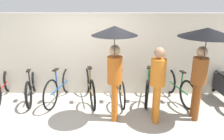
% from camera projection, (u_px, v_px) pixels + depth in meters
% --- Properties ---
extents(ground_plane, '(30.00, 30.00, 0.00)m').
position_uv_depth(ground_plane, '(83.00, 129.00, 4.54)').
color(ground_plane, '#9E998E').
extents(back_wall, '(13.82, 0.12, 2.23)m').
position_uv_depth(back_wall, '(90.00, 55.00, 5.94)').
color(back_wall, beige).
rests_on(back_wall, ground).
extents(parked_bicycle_0, '(0.50, 1.76, 1.00)m').
position_uv_depth(parked_bicycle_0, '(2.00, 86.00, 5.78)').
color(parked_bicycle_0, black).
rests_on(parked_bicycle_0, ground).
extents(parked_bicycle_1, '(0.52, 1.72, 0.99)m').
position_uv_depth(parked_bicycle_1, '(32.00, 86.00, 5.80)').
color(parked_bicycle_1, black).
rests_on(parked_bicycle_1, ground).
extents(parked_bicycle_2, '(0.53, 1.79, 0.98)m').
position_uv_depth(parked_bicycle_2, '(60.00, 86.00, 5.74)').
color(parked_bicycle_2, black).
rests_on(parked_bicycle_2, ground).
extents(parked_bicycle_3, '(0.59, 1.82, 1.08)m').
position_uv_depth(parked_bicycle_3, '(89.00, 86.00, 5.72)').
color(parked_bicycle_3, black).
rests_on(parked_bicycle_3, ground).
extents(parked_bicycle_4, '(0.44, 1.74, 1.08)m').
position_uv_depth(parked_bicycle_4, '(119.00, 86.00, 5.76)').
color(parked_bicycle_4, black).
rests_on(parked_bicycle_4, ground).
extents(parked_bicycle_5, '(0.53, 1.69, 1.00)m').
position_uv_depth(parked_bicycle_5, '(148.00, 86.00, 5.76)').
color(parked_bicycle_5, black).
rests_on(parked_bicycle_5, ground).
extents(parked_bicycle_6, '(0.54, 1.67, 0.99)m').
position_uv_depth(parked_bicycle_6, '(178.00, 87.00, 5.73)').
color(parked_bicycle_6, black).
rests_on(parked_bicycle_6, ground).
extents(pedestrian_leading, '(0.91, 0.91, 2.09)m').
position_uv_depth(pedestrian_leading, '(115.00, 51.00, 4.37)').
color(pedestrian_leading, '#B25619').
rests_on(pedestrian_leading, ground).
extents(pedestrian_center, '(0.32, 0.32, 1.66)m').
position_uv_depth(pedestrian_center, '(158.00, 80.00, 4.55)').
color(pedestrian_center, '#C66B1E').
rests_on(pedestrian_center, ground).
extents(pedestrian_trailing, '(1.13, 1.13, 2.05)m').
position_uv_depth(pedestrian_trailing, '(205.00, 47.00, 4.35)').
color(pedestrian_trailing, brown).
rests_on(pedestrian_trailing, ground).
extents(motorcycle, '(0.58, 2.05, 0.95)m').
position_uv_depth(motorcycle, '(224.00, 86.00, 5.67)').
color(motorcycle, black).
rests_on(motorcycle, ground).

